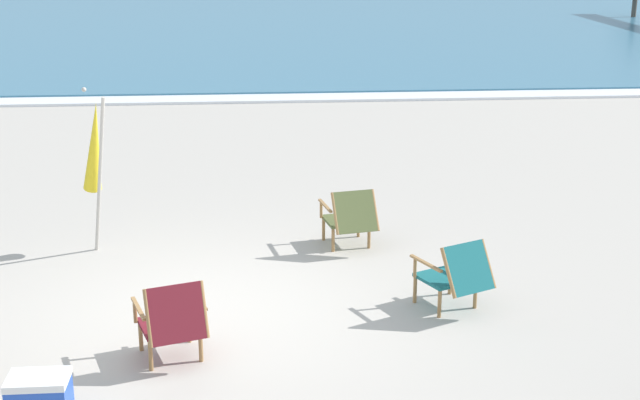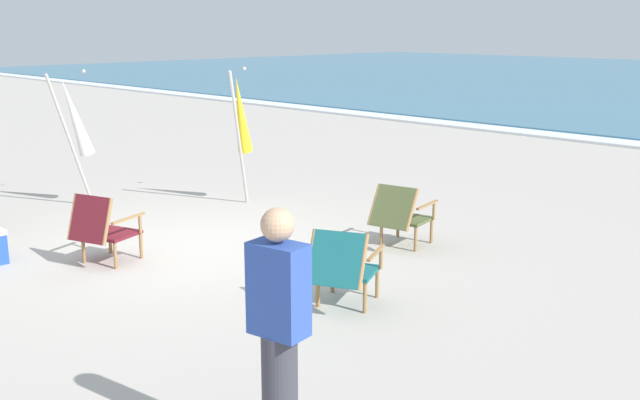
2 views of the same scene
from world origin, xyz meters
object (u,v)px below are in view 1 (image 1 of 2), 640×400
Objects in this scene: beach_chair_front_right at (350,216)px; cooler_box at (39,398)px; beach_chair_far_center at (173,320)px; umbrella_furled_yellow at (95,148)px; beach_chair_mid_center at (456,273)px.

beach_chair_front_right is 4.83m from cooler_box.
beach_chair_far_center reaches higher than beach_chair_front_right.
beach_chair_front_right reaches higher than cooler_box.
umbrella_furled_yellow is at bearing 179.34° from beach_chair_front_right.
umbrella_furled_yellow is 4.01m from cooler_box.
umbrella_furled_yellow is (-1.10, 2.92, 0.91)m from beach_chair_far_center.
beach_chair_far_center is at bearing -161.84° from beach_chair_mid_center.
beach_chair_mid_center is at bearing -65.59° from beach_chair_front_right.
beach_chair_front_right is 1.04× the size of beach_chair_far_center.
beach_chair_front_right is 0.93× the size of beach_chair_mid_center.
beach_chair_front_right is 3.19m from umbrella_furled_yellow.
beach_chair_far_center is 1.39m from cooler_box.
umbrella_furled_yellow is at bearing 91.38° from cooler_box.
cooler_box is (-1.01, -0.93, -0.23)m from beach_chair_far_center.
umbrella_furled_yellow is 4.19× the size of cooler_box.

